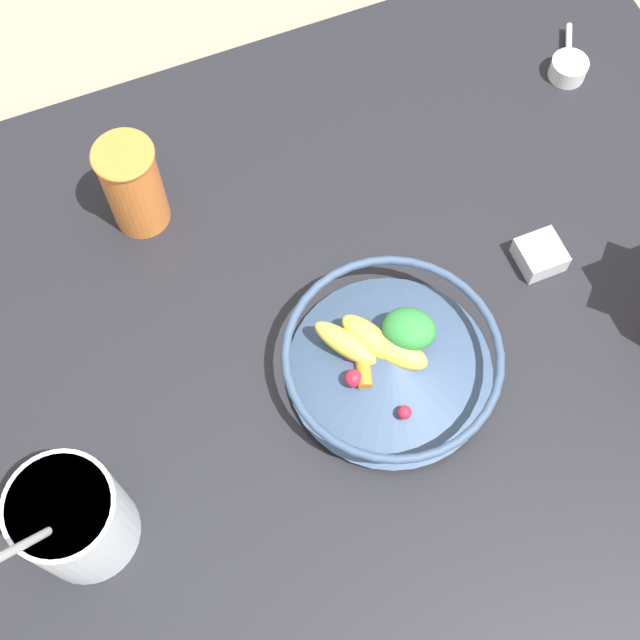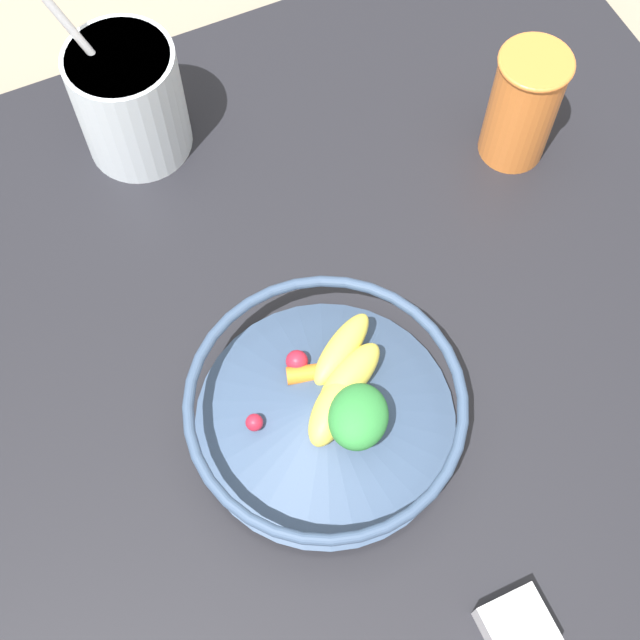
# 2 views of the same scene
# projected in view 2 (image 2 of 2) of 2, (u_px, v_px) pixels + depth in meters

# --- Properties ---
(ground_plane) EXTENTS (6.00, 6.00, 0.00)m
(ground_plane) POSITION_uv_depth(u_px,v_px,m) (332.00, 464.00, 0.82)
(ground_plane) COLOR gray
(countertop) EXTENTS (1.03, 1.03, 0.04)m
(countertop) POSITION_uv_depth(u_px,v_px,m) (332.00, 458.00, 0.81)
(countertop) COLOR black
(countertop) RESTS_ON ground_plane
(fruit_bowl) EXTENTS (0.24, 0.24, 0.08)m
(fruit_bowl) POSITION_uv_depth(u_px,v_px,m) (327.00, 408.00, 0.77)
(fruit_bowl) COLOR #384C6B
(fruit_bowl) RESTS_ON countertop
(yogurt_tub) EXTENTS (0.13, 0.12, 0.27)m
(yogurt_tub) POSITION_uv_depth(u_px,v_px,m) (128.00, 96.00, 0.88)
(yogurt_tub) COLOR silver
(yogurt_tub) RESTS_ON countertop
(drinking_cup) EXTENTS (0.07, 0.07, 0.13)m
(drinking_cup) POSITION_uv_depth(u_px,v_px,m) (523.00, 105.00, 0.88)
(drinking_cup) COLOR orange
(drinking_cup) RESTS_ON countertop
(spice_jar) EXTENTS (0.05, 0.05, 0.03)m
(spice_jar) POSITION_uv_depth(u_px,v_px,m) (517.00, 628.00, 0.71)
(spice_jar) COLOR silver
(spice_jar) RESTS_ON countertop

